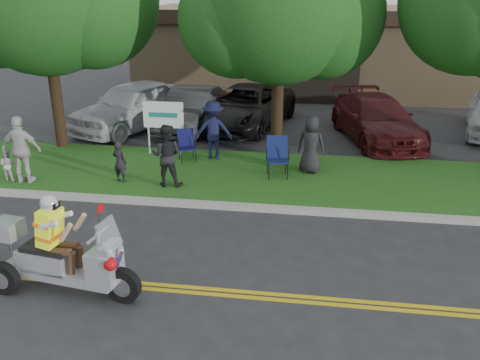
# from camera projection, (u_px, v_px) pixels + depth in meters

# --- Properties ---
(ground) EXTENTS (120.00, 120.00, 0.00)m
(ground) POSITION_uv_depth(u_px,v_px,m) (217.00, 277.00, 9.34)
(ground) COLOR #28282B
(ground) RESTS_ON ground
(centerline_near) EXTENTS (60.00, 0.10, 0.01)m
(centerline_near) POSITION_uv_depth(u_px,v_px,m) (211.00, 294.00, 8.80)
(centerline_near) COLOR gold
(centerline_near) RESTS_ON ground
(centerline_far) EXTENTS (60.00, 0.10, 0.01)m
(centerline_far) POSITION_uv_depth(u_px,v_px,m) (213.00, 289.00, 8.95)
(centerline_far) COLOR gold
(centerline_far) RESTS_ON ground
(curb) EXTENTS (60.00, 0.25, 0.12)m
(curb) POSITION_uv_depth(u_px,v_px,m) (241.00, 207.00, 12.13)
(curb) COLOR #A8A89E
(curb) RESTS_ON ground
(grass_verge) EXTENTS (60.00, 4.00, 0.10)m
(grass_verge) POSITION_uv_depth(u_px,v_px,m) (252.00, 176.00, 14.12)
(grass_verge) COLOR #265316
(grass_verge) RESTS_ON ground
(commercial_building) EXTENTS (18.00, 8.20, 4.00)m
(commercial_building) POSITION_uv_depth(u_px,v_px,m) (325.00, 48.00, 25.86)
(commercial_building) COLOR #9E7F5B
(commercial_building) RESTS_ON ground
(tree_mid) EXTENTS (5.88, 4.80, 7.05)m
(tree_mid) POSITION_uv_depth(u_px,v_px,m) (282.00, 7.00, 14.35)
(tree_mid) COLOR #332114
(tree_mid) RESTS_ON ground
(business_sign) EXTENTS (1.25, 0.06, 1.75)m
(business_sign) POSITION_uv_depth(u_px,v_px,m) (163.00, 118.00, 15.38)
(business_sign) COLOR silver
(business_sign) RESTS_ON ground
(trike_scooter) EXTENTS (2.77, 1.06, 1.81)m
(trike_scooter) POSITION_uv_depth(u_px,v_px,m) (59.00, 258.00, 8.71)
(trike_scooter) COLOR black
(trike_scooter) RESTS_ON ground
(lawn_chair_a) EXTENTS (0.67, 0.69, 1.09)m
(lawn_chair_a) POSITION_uv_depth(u_px,v_px,m) (277.00, 154.00, 13.82)
(lawn_chair_a) COLOR black
(lawn_chair_a) RESTS_ON grass_verge
(lawn_chair_b) EXTENTS (0.65, 0.66, 0.92)m
(lawn_chair_b) POSITION_uv_depth(u_px,v_px,m) (186.00, 143.00, 15.09)
(lawn_chair_b) COLOR black
(lawn_chair_b) RESTS_ON grass_verge
(spectator_adult_mid) EXTENTS (0.81, 0.64, 1.63)m
(spectator_adult_mid) POSITION_uv_depth(u_px,v_px,m) (167.00, 155.00, 13.07)
(spectator_adult_mid) COLOR black
(spectator_adult_mid) RESTS_ON grass_verge
(spectator_adult_right) EXTENTS (1.06, 0.47, 1.79)m
(spectator_adult_right) POSITION_uv_depth(u_px,v_px,m) (22.00, 150.00, 13.23)
(spectator_adult_right) COLOR beige
(spectator_adult_right) RESTS_ON grass_verge
(spectator_chair_a) EXTENTS (1.25, 0.87, 1.76)m
(spectator_chair_a) POSITION_uv_depth(u_px,v_px,m) (213.00, 130.00, 15.10)
(spectator_chair_a) COLOR #141738
(spectator_chair_a) RESTS_ON grass_verge
(spectator_chair_b) EXTENTS (0.89, 0.70, 1.61)m
(spectator_chair_b) POSITION_uv_depth(u_px,v_px,m) (311.00, 144.00, 13.98)
(spectator_chair_b) COLOR black
(spectator_chair_b) RESTS_ON grass_verge
(child_left) EXTENTS (0.46, 0.36, 1.12)m
(child_left) POSITION_uv_depth(u_px,v_px,m) (120.00, 162.00, 13.38)
(child_left) COLOR black
(child_left) RESTS_ON grass_verge
(child_right) EXTENTS (0.43, 0.34, 0.86)m
(child_right) POSITION_uv_depth(u_px,v_px,m) (8.00, 165.00, 13.54)
(child_right) COLOR silver
(child_right) RESTS_ON grass_verge
(parked_car_far_left) EXTENTS (4.00, 5.57, 1.76)m
(parked_car_far_left) POSITION_uv_depth(u_px,v_px,m) (133.00, 105.00, 18.65)
(parked_car_far_left) COLOR silver
(parked_car_far_left) RESTS_ON ground
(parked_car_left) EXTENTS (1.85, 4.60, 1.49)m
(parked_car_left) POSITION_uv_depth(u_px,v_px,m) (191.00, 109.00, 18.73)
(parked_car_left) COLOR #343437
(parked_car_left) RESTS_ON ground
(parked_car_mid) EXTENTS (3.80, 5.92, 1.52)m
(parked_car_mid) POSITION_uv_depth(u_px,v_px,m) (245.00, 107.00, 18.96)
(parked_car_mid) COLOR black
(parked_car_mid) RESTS_ON ground
(parked_car_right) EXTENTS (3.31, 5.48, 1.48)m
(parked_car_right) POSITION_uv_depth(u_px,v_px,m) (377.00, 119.00, 17.30)
(parked_car_right) COLOR #420F10
(parked_car_right) RESTS_ON ground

